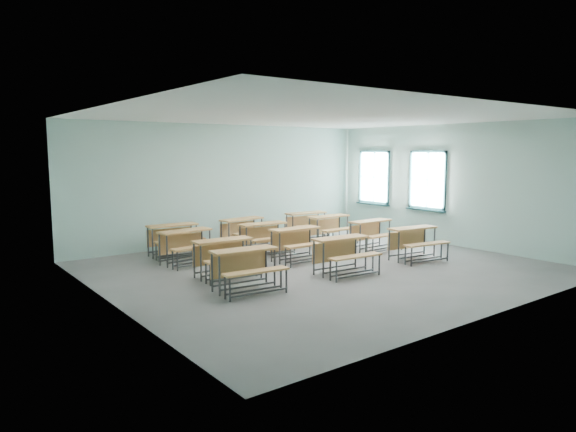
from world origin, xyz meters
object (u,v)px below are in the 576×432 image
(desk_unit_r1c2, at_px, (374,230))
(desk_unit_r2c2, at_px, (331,225))
(desk_unit_r2c0, at_px, (188,241))
(desk_unit_r3c1, at_px, (245,228))
(desk_unit_r1c1, at_px, (298,239))
(desk_unit_r3c0, at_px, (174,235))
(desk_unit_r0c1, at_px, (344,250))
(desk_unit_r1c0, at_px, (225,252))
(desk_unit_r2c1, at_px, (265,233))
(desk_unit_r0c0, at_px, (247,263))
(desk_unit_r3c2, at_px, (308,221))
(desk_unit_r0c2, at_px, (415,238))

(desk_unit_r1c2, bearing_deg, desk_unit_r2c2, 96.61)
(desk_unit_r2c0, xyz_separation_m, desk_unit_r3c1, (2.07, 0.94, 0.00))
(desk_unit_r1c1, height_order, desk_unit_r2c0, same)
(desk_unit_r3c0, height_order, desk_unit_r3c1, same)
(desk_unit_r0c1, distance_m, desk_unit_r1c0, 2.38)
(desk_unit_r2c1, bearing_deg, desk_unit_r2c0, 179.98)
(desk_unit_r0c1, xyz_separation_m, desk_unit_r3c1, (-0.02, 3.72, 0.00))
(desk_unit_r1c1, relative_size, desk_unit_r1c2, 0.99)
(desk_unit_r1c2, bearing_deg, desk_unit_r2c1, 150.92)
(desk_unit_r2c1, bearing_deg, desk_unit_r0c1, -84.86)
(desk_unit_r0c0, bearing_deg, desk_unit_r2c0, 92.03)
(desk_unit_r0c1, distance_m, desk_unit_r3c1, 3.72)
(desk_unit_r1c0, distance_m, desk_unit_r2c2, 4.48)
(desk_unit_r1c1, distance_m, desk_unit_r2c2, 2.44)
(desk_unit_r2c2, height_order, desk_unit_r3c2, same)
(desk_unit_r0c0, xyz_separation_m, desk_unit_r2c1, (2.16, 2.56, 0.00))
(desk_unit_r1c1, relative_size, desk_unit_r3c2, 0.96)
(desk_unit_r3c1, bearing_deg, desk_unit_r3c0, 171.53)
(desk_unit_r1c1, distance_m, desk_unit_r2c0, 2.47)
(desk_unit_r1c0, height_order, desk_unit_r2c1, same)
(desk_unit_r0c1, bearing_deg, desk_unit_r2c1, 96.04)
(desk_unit_r1c0, bearing_deg, desk_unit_r3c0, 91.47)
(desk_unit_r0c1, relative_size, desk_unit_r3c0, 1.01)
(desk_unit_r0c0, xyz_separation_m, desk_unit_r3c2, (4.38, 3.63, 0.00))
(desk_unit_r2c0, bearing_deg, desk_unit_r1c1, -35.92)
(desk_unit_r1c1, xyz_separation_m, desk_unit_r3c2, (2.08, 2.20, 0.00))
(desk_unit_r0c1, distance_m, desk_unit_r3c0, 4.26)
(desk_unit_r0c2, height_order, desk_unit_r1c1, same)
(desk_unit_r2c2, bearing_deg, desk_unit_r1c2, -81.68)
(desk_unit_r0c1, distance_m, desk_unit_r2c2, 3.52)
(desk_unit_r0c2, height_order, desk_unit_r2c2, same)
(desk_unit_r0c2, relative_size, desk_unit_r2c1, 1.04)
(desk_unit_r0c2, bearing_deg, desk_unit_r3c2, 99.24)
(desk_unit_r2c2, height_order, desk_unit_r3c0, same)
(desk_unit_r1c2, height_order, desk_unit_r3c0, same)
(desk_unit_r0c0, relative_size, desk_unit_r2c2, 1.05)
(desk_unit_r1c1, xyz_separation_m, desk_unit_r2c0, (-2.14, 1.23, 0.00))
(desk_unit_r0c0, height_order, desk_unit_r0c2, same)
(desk_unit_r0c1, relative_size, desk_unit_r0c2, 0.97)
(desk_unit_r3c1, bearing_deg, desk_unit_r2c1, -100.86)
(desk_unit_r0c1, distance_m, desk_unit_r0c2, 2.25)
(desk_unit_r1c0, bearing_deg, desk_unit_r2c1, 39.87)
(desk_unit_r2c0, xyz_separation_m, desk_unit_r3c0, (0.13, 1.00, 0.00))
(desk_unit_r0c2, height_order, desk_unit_r1c2, same)
(desk_unit_r3c1, bearing_deg, desk_unit_r0c2, -65.40)
(desk_unit_r1c1, relative_size, desk_unit_r3c0, 0.98)
(desk_unit_r0c2, xyz_separation_m, desk_unit_r1c0, (-4.30, 1.22, 0.00))
(desk_unit_r1c0, xyz_separation_m, desk_unit_r3c2, (4.17, 2.52, 0.00))
(desk_unit_r2c0, bearing_deg, desk_unit_r3c2, 6.93)
(desk_unit_r1c2, distance_m, desk_unit_r3c2, 2.33)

